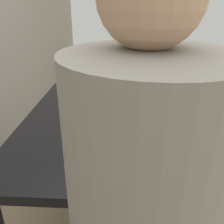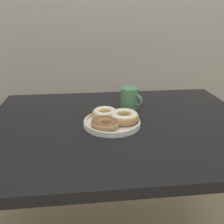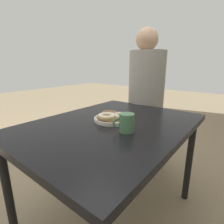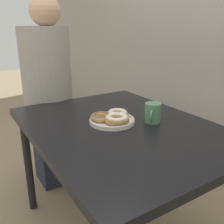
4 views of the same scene
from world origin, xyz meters
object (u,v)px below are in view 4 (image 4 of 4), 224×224
(donut_plate, at_px, (113,118))
(person_figure, at_px, (47,91))
(dining_table, at_px, (120,137))
(coffee_mug, at_px, (153,113))

(donut_plate, distance_m, person_figure, 0.73)
(dining_table, xyz_separation_m, donut_plate, (-0.04, -0.02, 0.10))
(donut_plate, height_order, person_figure, person_figure)
(coffee_mug, xyz_separation_m, person_figure, (-0.83, -0.31, -0.01))
(dining_table, distance_m, coffee_mug, 0.22)
(person_figure, bearing_deg, dining_table, 10.63)
(donut_plate, relative_size, coffee_mug, 2.45)
(dining_table, relative_size, person_figure, 0.83)
(person_figure, bearing_deg, donut_plate, 9.33)
(dining_table, relative_size, donut_plate, 4.56)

